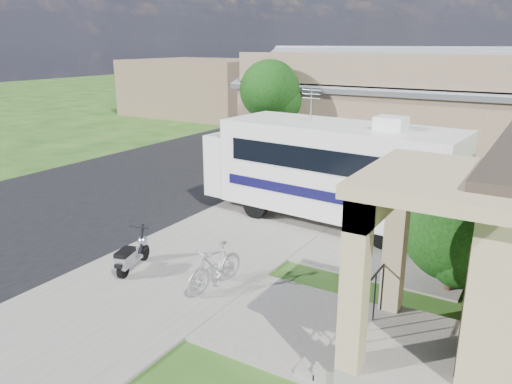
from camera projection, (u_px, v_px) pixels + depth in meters
The scene contains 18 objects.
ground at pixel (219, 275), 11.59m from camera, with size 120.00×120.00×0.00m, color #193E10.
street_slab at pixel (211, 157), 23.51m from camera, with size 9.00×80.00×0.02m, color black.
sidewalk_slab at pixel (341, 175), 20.27m from camera, with size 4.00×80.00×0.06m, color slate.
driveway_slab at pixel (350, 227), 14.53m from camera, with size 7.00×6.00×0.05m, color slate.
walk_slab at pixel (319, 332), 9.28m from camera, with size 4.00×3.00×0.05m, color slate.
warehouse at pixel (397, 117), 22.47m from camera, with size 12.50×8.40×5.04m.
distant_bldg_far at pixel (203, 87), 37.48m from camera, with size 10.00×8.00×4.00m, color brown.
distant_bldg_near at pixel (298, 83), 46.44m from camera, with size 8.00×7.00×3.20m, color brown.
street_tree_a at pixel (272, 93), 19.91m from camera, with size 2.44×2.40×4.58m.
street_tree_b at pixel (360, 76), 28.06m from camera, with size 2.44×2.40×4.73m.
street_tree_c at pixel (403, 73), 35.52m from camera, with size 2.44×2.40×4.42m.
motorhome at pixel (329, 168), 14.60m from camera, with size 7.75×2.95×3.89m.
shrub at pixel (459, 227), 10.45m from camera, with size 2.37×2.26×2.90m.
scooter at pixel (131, 256), 11.60m from camera, with size 0.67×1.41×0.94m.
bicycle at pixel (215, 269), 10.77m from camera, with size 0.46×1.64×0.98m, color #ADADB5.
pickup_truck at pixel (273, 132), 25.39m from camera, with size 2.78×6.04×1.68m, color white.
van at pixel (322, 117), 30.77m from camera, with size 2.22×5.47×1.59m, color white.
garden_hose at pixel (358, 318), 9.58m from camera, with size 0.43×0.43×0.19m, color #15692A.
Camera 1 is at (6.21, -8.57, 5.18)m, focal length 35.00 mm.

